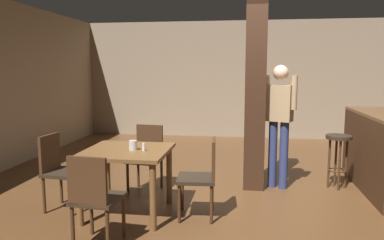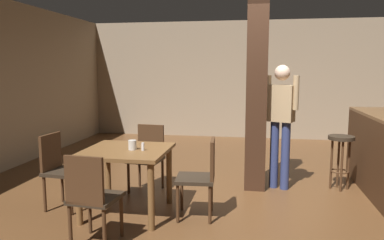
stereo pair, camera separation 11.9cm
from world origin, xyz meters
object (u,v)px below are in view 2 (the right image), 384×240
at_px(dining_table, 127,160).
at_px(standing_person, 281,118).
at_px(chair_north, 148,154).
at_px(bar_stool_near, 341,149).
at_px(chair_east, 202,174).
at_px(chair_south, 91,195).
at_px(bar_counter, 378,153).
at_px(napkin_cup, 132,145).
at_px(chair_west, 60,167).
at_px(salt_shaker, 143,147).

xyz_separation_m(dining_table, standing_person, (1.78, 1.25, 0.37)).
relative_size(chair_north, bar_stool_near, 1.18).
relative_size(dining_table, bar_stool_near, 1.25).
xyz_separation_m(chair_east, chair_south, (-0.91, -0.87, 0.00)).
height_order(chair_north, chair_south, same).
xyz_separation_m(bar_counter, bar_stool_near, (-0.48, 0.04, 0.02)).
xyz_separation_m(napkin_cup, bar_stool_near, (2.53, 1.38, -0.25)).
distance_m(chair_east, standing_person, 1.61).
height_order(napkin_cup, bar_counter, bar_counter).
bearing_deg(chair_south, napkin_cup, 81.56).
xyz_separation_m(chair_south, chair_west, (-0.81, 0.88, 0.00)).
bearing_deg(standing_person, chair_east, -126.75).
bearing_deg(standing_person, bar_stool_near, 7.26).
height_order(chair_north, chair_west, same).
bearing_deg(chair_west, chair_north, 44.02).
relative_size(chair_east, chair_west, 1.00).
height_order(chair_east, bar_stool_near, chair_east).
bearing_deg(salt_shaker, bar_stool_near, 30.20).
distance_m(napkin_cup, standing_person, 2.13).
distance_m(chair_north, standing_person, 1.90).
bearing_deg(bar_stool_near, chair_north, -169.11).
bearing_deg(salt_shaker, chair_east, 5.84).
bearing_deg(chair_south, salt_shaker, 72.59).
bearing_deg(chair_west, chair_south, -47.22).
xyz_separation_m(chair_north, chair_south, (-0.04, -1.70, 0.00)).
bearing_deg(bar_counter, salt_shaker, -154.68).
xyz_separation_m(chair_south, napkin_cup, (0.12, 0.82, 0.31)).
relative_size(chair_east, bar_counter, 0.47).
bearing_deg(dining_table, chair_south, -92.88).
height_order(chair_north, salt_shaker, chair_north).
xyz_separation_m(chair_west, salt_shaker, (1.06, -0.07, 0.30)).
distance_m(napkin_cup, bar_stool_near, 2.89).
relative_size(napkin_cup, standing_person, 0.06).
height_order(chair_south, napkin_cup, chair_south).
height_order(dining_table, salt_shaker, salt_shaker).
distance_m(salt_shaker, bar_stool_near, 2.79).
distance_m(chair_north, bar_counter, 3.13).
bearing_deg(napkin_cup, chair_south, -98.44).
bearing_deg(standing_person, bar_counter, 3.08).
height_order(chair_east, chair_west, same).
height_order(napkin_cup, salt_shaker, napkin_cup).
bearing_deg(dining_table, standing_person, 35.02).
bearing_deg(napkin_cup, chair_north, 95.58).
bearing_deg(chair_west, bar_stool_near, 20.90).
distance_m(chair_north, bar_stool_near, 2.66).
bearing_deg(bar_stool_near, chair_east, -142.63).
distance_m(dining_table, chair_north, 0.86).
distance_m(dining_table, bar_stool_near, 2.94).
distance_m(napkin_cup, bar_counter, 3.30).
distance_m(chair_east, salt_shaker, 0.73).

